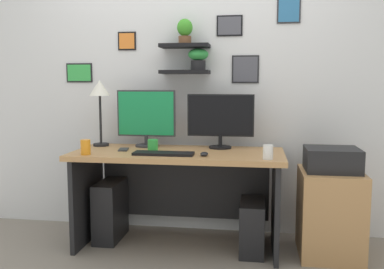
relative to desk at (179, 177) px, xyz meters
The scene contains 16 objects.
ground_plane 0.54m from the desk, 90.00° to the right, with size 8.00×8.00×0.00m, color gray.
back_wall_assembly 0.90m from the desk, 89.76° to the left, with size 4.40×0.24×2.70m.
desk is the anchor object (origin of this frame).
monitor_left 0.57m from the desk, 151.88° to the left, with size 0.48×0.18×0.46m.
monitor_right 0.57m from the desk, 28.11° to the left, with size 0.53×0.18×0.43m.
keyboard 0.33m from the desk, 108.54° to the right, with size 0.44×0.14×0.02m, color black.
computer_mouse 0.39m from the desk, 46.25° to the right, with size 0.06×0.09×0.03m, color black.
desk_lamp 0.95m from the desk, 168.61° to the left, with size 0.17×0.17×0.54m.
cell_phone 0.49m from the desk, behind, with size 0.07×0.14×0.01m, color #2D2D33.
coffee_mug 0.33m from the desk, 159.27° to the right, with size 0.08×0.08×0.09m, color green.
pen_cup 0.78m from the desk, 23.96° to the right, with size 0.07×0.07×0.10m, color white.
water_cup 0.76m from the desk, 155.01° to the right, with size 0.07×0.07×0.11m, color orange.
drawer_cabinet 1.16m from the desk, ahead, with size 0.44×0.50×0.63m, color tan.
printer 1.15m from the desk, ahead, with size 0.38×0.34×0.17m, color black.
computer_tower_left 0.65m from the desk, behind, with size 0.18×0.40×0.48m, color black.
computer_tower_right 0.67m from the desk, ahead, with size 0.18×0.40×0.39m, color black.
Camera 1 is at (0.59, -3.15, 1.27)m, focal length 39.75 mm.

